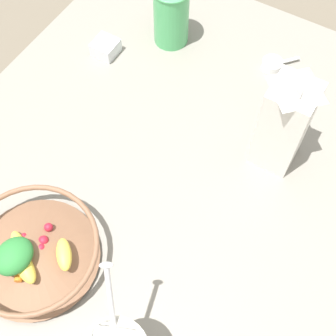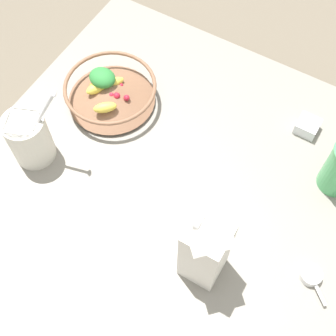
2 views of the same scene
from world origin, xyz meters
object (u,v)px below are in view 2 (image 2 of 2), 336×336
milk_carton (206,247)px  fruit_bowl (110,91)px  yogurt_tub (29,137)px  spice_jar (307,127)px

milk_carton → fruit_bowl: bearing=-123.1°
fruit_bowl → milk_carton: size_ratio=0.95×
fruit_bowl → milk_carton: bearing=56.9°
milk_carton → yogurt_tub: size_ratio=1.05×
yogurt_tub → fruit_bowl: bearing=162.8°
spice_jar → milk_carton: bearing=-7.5°
milk_carton → spice_jar: bearing=172.5°
fruit_bowl → milk_carton: (0.28, 0.43, 0.09)m
spice_jar → yogurt_tub: bearing=-53.7°
milk_carton → yogurt_tub: 0.50m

